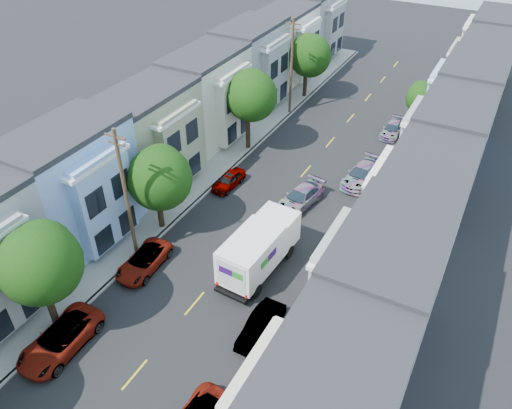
% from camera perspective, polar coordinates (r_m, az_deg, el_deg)
% --- Properties ---
extents(ground, '(160.00, 160.00, 0.00)m').
position_cam_1_polar(ground, '(33.03, -7.04, -11.18)').
color(ground, black).
rests_on(ground, ground).
extents(road_slab, '(12.00, 70.00, 0.02)m').
position_cam_1_polar(road_slab, '(42.95, 4.13, 1.92)').
color(road_slab, black).
rests_on(road_slab, ground).
extents(curb_left, '(0.30, 70.00, 0.15)m').
position_cam_1_polar(curb_left, '(45.24, -2.85, 4.03)').
color(curb_left, gray).
rests_on(curb_left, ground).
extents(curb_right, '(0.30, 70.00, 0.15)m').
position_cam_1_polar(curb_right, '(41.35, 11.76, -0.27)').
color(curb_right, gray).
rests_on(curb_right, ground).
extents(sidewalk_left, '(2.60, 70.00, 0.15)m').
position_cam_1_polar(sidewalk_left, '(45.83, -4.26, 4.44)').
color(sidewalk_left, gray).
rests_on(sidewalk_left, ground).
extents(sidewalk_right, '(2.60, 70.00, 0.15)m').
position_cam_1_polar(sidewalk_right, '(41.12, 13.47, -0.77)').
color(sidewalk_right, gray).
rests_on(sidewalk_right, ground).
extents(centerline, '(0.12, 70.00, 0.01)m').
position_cam_1_polar(centerline, '(42.96, 4.13, 1.91)').
color(centerline, gold).
rests_on(centerline, ground).
extents(townhouse_row_left, '(5.00, 70.00, 8.50)m').
position_cam_1_polar(townhouse_row_left, '(47.75, -8.16, 5.46)').
color(townhouse_row_left, white).
rests_on(townhouse_row_left, ground).
extents(townhouse_row_right, '(5.00, 70.00, 8.50)m').
position_cam_1_polar(townhouse_row_right, '(40.74, 18.52, -2.36)').
color(townhouse_row_right, white).
rests_on(townhouse_row_right, ground).
extents(tree_b, '(4.70, 4.70, 7.52)m').
position_cam_1_polar(tree_b, '(30.38, -23.54, -6.26)').
color(tree_b, black).
rests_on(tree_b, ground).
extents(tree_c, '(4.70, 4.70, 6.96)m').
position_cam_1_polar(tree_c, '(36.41, -11.06, 2.96)').
color(tree_c, black).
rests_on(tree_c, ground).
extents(tree_d, '(4.70, 4.70, 7.87)m').
position_cam_1_polar(tree_d, '(45.99, -0.64, 12.31)').
color(tree_d, black).
rests_on(tree_d, ground).
extents(tree_e, '(4.70, 4.70, 7.28)m').
position_cam_1_polar(tree_e, '(57.60, 6.11, 16.55)').
color(tree_e, black).
rests_on(tree_e, ground).
extents(tree_far_r, '(3.10, 3.10, 5.60)m').
position_cam_1_polar(tree_far_r, '(51.54, 18.32, 11.40)').
color(tree_far_r, black).
rests_on(tree_far_r, ground).
extents(utility_pole_near, '(1.60, 0.26, 10.00)m').
position_cam_1_polar(utility_pole_near, '(34.03, -14.62, 0.92)').
color(utility_pole_near, '#42301E').
rests_on(utility_pole_near, ground).
extents(utility_pole_far, '(1.60, 0.26, 10.00)m').
position_cam_1_polar(utility_pole_far, '(53.43, 4.07, 15.34)').
color(utility_pole_far, '#42301E').
rests_on(utility_pole_far, ground).
extents(fedex_truck, '(2.70, 7.01, 3.36)m').
position_cam_1_polar(fedex_truck, '(33.83, 0.36, -4.99)').
color(fedex_truck, white).
rests_on(fedex_truck, ground).
extents(lead_sedan, '(2.84, 5.12, 1.45)m').
position_cam_1_polar(lead_sedan, '(40.61, 5.12, 0.83)').
color(lead_sedan, black).
rests_on(lead_sedan, ground).
extents(parked_left_b, '(2.62, 5.45, 1.50)m').
position_cam_1_polar(parked_left_b, '(32.06, -21.45, -14.17)').
color(parked_left_b, black).
rests_on(parked_left_b, ground).
extents(parked_left_c, '(2.41, 4.76, 1.29)m').
position_cam_1_polar(parked_left_c, '(35.53, -12.69, -6.34)').
color(parked_left_c, silver).
rests_on(parked_left_c, ground).
extents(parked_left_d, '(1.71, 3.98, 1.26)m').
position_cam_1_polar(parked_left_d, '(42.73, -3.16, 2.77)').
color(parked_left_d, '#3D0A18').
rests_on(parked_left_d, ground).
extents(parked_right_b, '(1.48, 4.11, 1.37)m').
position_cam_1_polar(parked_right_b, '(30.67, 0.55, -13.77)').
color(parked_right_b, white).
rests_on(parked_right_b, ground).
extents(parked_right_c, '(2.64, 5.27, 1.52)m').
position_cam_1_polar(parked_right_c, '(44.18, 11.99, 3.40)').
color(parked_right_c, black).
rests_on(parked_right_c, ground).
extents(parked_right_d, '(1.74, 4.14, 1.24)m').
position_cam_1_polar(parked_right_d, '(52.55, 15.33, 8.31)').
color(parked_right_d, black).
rests_on(parked_right_d, ground).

